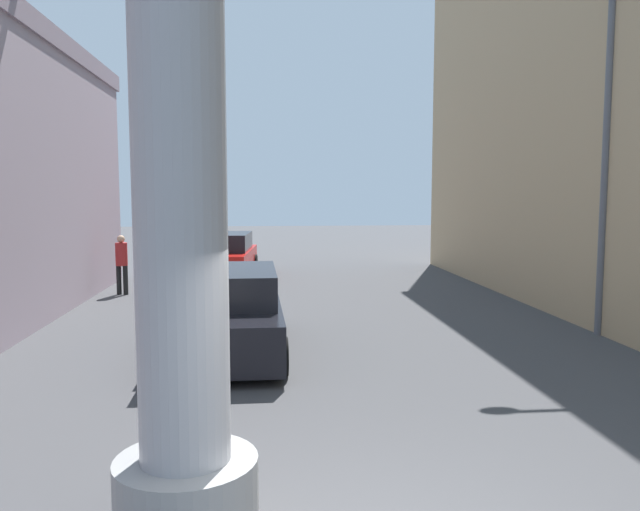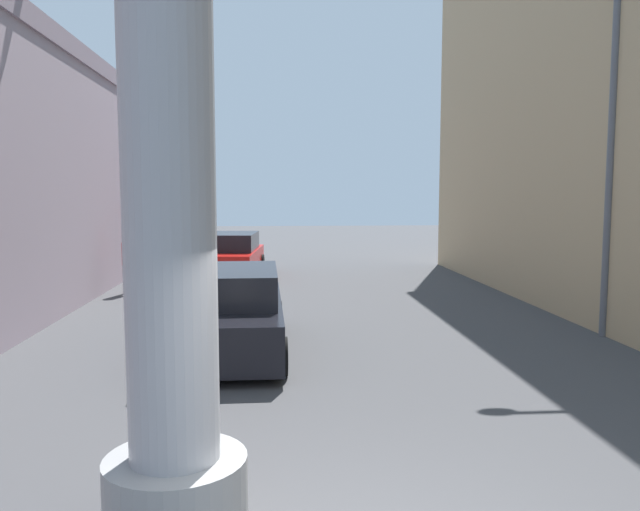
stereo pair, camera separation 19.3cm
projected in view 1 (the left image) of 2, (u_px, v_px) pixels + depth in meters
ground_plane at (303, 319)px, 14.73m from camera, size 84.51×84.51×0.00m
street_lamp at (589, 121)px, 12.63m from camera, size 2.58×0.28×7.31m
car_lead at (225, 313)px, 11.63m from camera, size 2.20×4.85×1.56m
car_far at (226, 256)px, 22.04m from camera, size 2.19×4.89×1.56m
pedestrian_far_left at (122, 260)px, 18.18m from camera, size 0.39×0.39×1.74m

